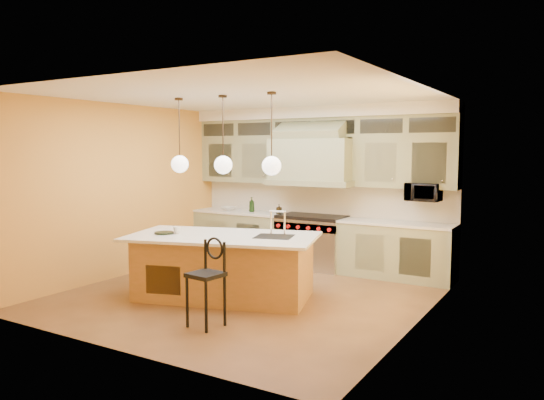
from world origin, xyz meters
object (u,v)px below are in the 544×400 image
Objects in this scene: range at (312,241)px; kitchen_island at (224,265)px; counter_stool at (207,277)px; microwave at (423,192)px.

kitchen_island is at bearing -95.27° from range.
counter_stool is at bearing -80.19° from kitchen_island.
kitchen_island reaches higher than counter_stool.
microwave reaches higher than range.
microwave is (2.17, 2.50, 0.98)m from kitchen_island.
range is 2.40m from kitchen_island.
kitchen_island is at bearing 123.51° from counter_stool.
range is 1.12× the size of counter_stool.
kitchen_island reaches higher than range.
microwave reaches higher than counter_stool.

